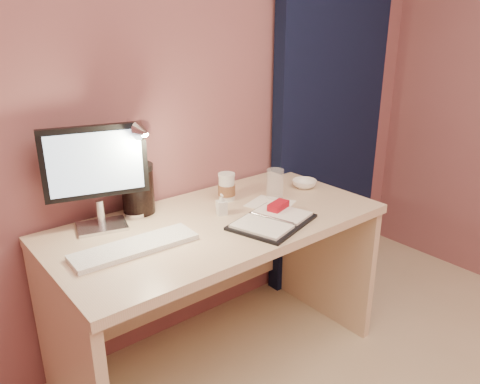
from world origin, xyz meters
TOP-DOWN VIEW (x-y plane):
  - room at (0.95, 1.69)m, footprint 3.50×3.50m
  - desk at (0.00, 1.45)m, footprint 1.40×0.70m
  - monitor at (-0.41, 1.61)m, footprint 0.39×0.19m
  - keyboard at (-0.40, 1.35)m, footprint 0.47×0.16m
  - planner at (0.16, 1.21)m, footprint 0.39×0.34m
  - paper_a at (0.28, 1.38)m, footprint 0.21×0.21m
  - paper_c at (0.32, 1.35)m, footprint 0.18×0.18m
  - coffee_cup at (0.17, 1.54)m, footprint 0.08×0.08m
  - clear_cup at (0.36, 1.42)m, footprint 0.08×0.08m
  - bowl at (0.58, 1.43)m, footprint 0.13×0.13m
  - lotion_bottle at (0.05, 1.41)m, footprint 0.05×0.05m
  - dark_jar at (-0.22, 1.66)m, footprint 0.14×0.14m
  - desk_lamp at (-0.23, 1.53)m, footprint 0.12×0.27m

SIDE VIEW (x-z plane):
  - desk at x=0.00m, z-range 0.14..0.87m
  - paper_c at x=0.32m, z-range 0.73..0.73m
  - paper_a at x=0.28m, z-range 0.73..0.73m
  - keyboard at x=-0.40m, z-range 0.73..0.75m
  - planner at x=0.16m, z-range 0.72..0.77m
  - bowl at x=0.58m, z-range 0.73..0.77m
  - lotion_bottle at x=0.05m, z-range 0.73..0.82m
  - coffee_cup at x=0.17m, z-range 0.73..0.85m
  - clear_cup at x=0.36m, z-range 0.73..0.87m
  - dark_jar at x=-0.22m, z-range 0.73..0.92m
  - monitor at x=-0.41m, z-range 0.77..1.19m
  - desk_lamp at x=-0.23m, z-range 0.79..1.23m
  - room at x=0.95m, z-range -0.61..2.89m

